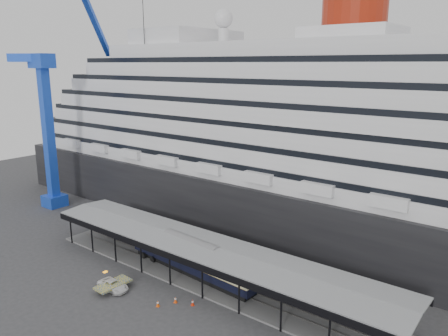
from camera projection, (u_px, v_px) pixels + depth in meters
The scene contains 9 objects.
ground at pixel (181, 294), 56.96m from camera, with size 200.00×200.00×0.00m, color #353537.
cruise_ship at pixel (304, 127), 77.17m from camera, with size 130.00×30.00×43.90m.
platform_canopy at pixel (206, 264), 60.24m from camera, with size 56.00×9.18×5.30m.
crane_blue at pixel (52, 111), 87.44m from camera, with size 22.63×19.19×47.60m.
port_truck at pixel (113, 285), 57.84m from camera, with size 2.16×4.69×1.30m, color silver.
pullman_carriage at pixel (191, 256), 61.76m from camera, with size 22.77×4.44×22.21m.
traffic_cone_left at pixel (175, 300), 54.79m from camera, with size 0.53×0.53×0.83m.
traffic_cone_mid at pixel (158, 303), 53.91m from camera, with size 0.56×0.56×0.85m.
traffic_cone_right at pixel (193, 302), 54.16m from camera, with size 0.55×0.55×0.82m.
Camera 1 is at (36.14, -37.18, 29.28)m, focal length 35.00 mm.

